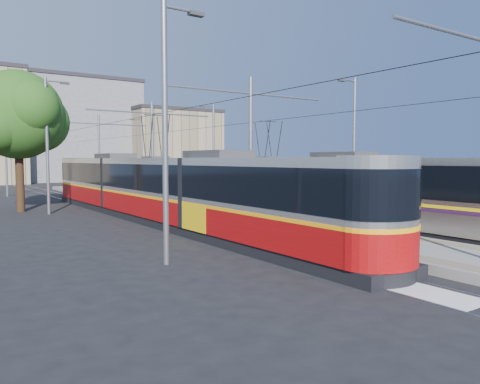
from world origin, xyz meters
TOP-DOWN VIEW (x-y plane):
  - ground at (0.00, 0.00)m, footprint 160.00×160.00m
  - platform at (0.00, 17.00)m, footprint 4.00×50.00m
  - tactile_strip_left at (-1.45, 17.00)m, footprint 0.70×50.00m
  - tactile_strip_right at (1.45, 17.00)m, footprint 0.70×50.00m
  - rails at (0.00, 17.00)m, footprint 8.71×70.00m
  - track_arrow at (-3.60, -3.00)m, footprint 1.20×5.00m
  - tram_left at (-3.60, 11.41)m, footprint 2.43×30.54m
  - tram_right at (3.60, 11.20)m, footprint 2.43×30.07m
  - catenary at (0.00, 14.15)m, footprint 9.20×70.00m
  - street_lamps at (-0.00, 21.00)m, footprint 15.18×38.22m
  - shelter at (0.93, 16.55)m, footprint 0.77×1.18m
  - tree at (-8.31, 20.52)m, footprint 5.96×5.51m
  - building_centre at (6.00, 64.00)m, footprint 18.36×14.28m
  - building_right at (20.00, 58.00)m, footprint 14.28×10.20m

SIDE VIEW (x-z plane):
  - ground at x=0.00m, z-range 0.00..0.00m
  - track_arrow at x=-3.60m, z-range 0.00..0.01m
  - rails at x=0.00m, z-range 0.00..0.03m
  - platform at x=0.00m, z-range 0.00..0.30m
  - tactile_strip_left at x=-1.45m, z-range 0.30..0.31m
  - tactile_strip_right at x=1.45m, z-range 0.30..0.31m
  - shelter at x=0.93m, z-range 0.36..2.86m
  - tram_left at x=-3.60m, z-range -1.04..4.46m
  - tram_right at x=3.60m, z-range -0.89..4.61m
  - street_lamps at x=0.00m, z-range 0.18..8.18m
  - catenary at x=0.00m, z-range 1.02..8.02m
  - building_right at x=20.00m, z-range 0.01..11.22m
  - tree at x=-8.31m, z-range 1.52..10.18m
  - building_centre at x=6.00m, z-range 0.01..15.46m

